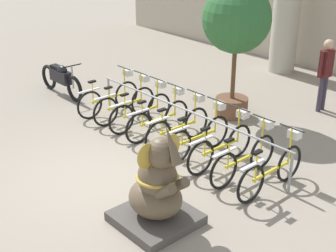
# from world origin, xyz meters

# --- Properties ---
(ground_plane) EXTENTS (60.00, 60.00, 0.00)m
(ground_plane) POSITION_xyz_m (0.00, 0.00, 0.00)
(ground_plane) COLOR gray
(bike_rack) EXTENTS (5.24, 0.05, 0.77)m
(bike_rack) POSITION_xyz_m (-0.12, 1.95, 0.63)
(bike_rack) COLOR gray
(bike_rack) RESTS_ON ground_plane
(bicycle_0) EXTENTS (0.48, 1.70, 1.03)m
(bicycle_0) POSITION_xyz_m (-2.43, 1.80, 0.40)
(bicycle_0) COLOR black
(bicycle_0) RESTS_ON ground_plane
(bicycle_1) EXTENTS (0.48, 1.70, 1.03)m
(bicycle_1) POSITION_xyz_m (-1.86, 1.84, 0.40)
(bicycle_1) COLOR black
(bicycle_1) RESTS_ON ground_plane
(bicycle_2) EXTENTS (0.48, 1.70, 1.03)m
(bicycle_2) POSITION_xyz_m (-1.28, 1.83, 0.40)
(bicycle_2) COLOR black
(bicycle_2) RESTS_ON ground_plane
(bicycle_3) EXTENTS (0.48, 1.70, 1.03)m
(bicycle_3) POSITION_xyz_m (-0.70, 1.83, 0.40)
(bicycle_3) COLOR black
(bicycle_3) RESTS_ON ground_plane
(bicycle_4) EXTENTS (0.48, 1.70, 1.03)m
(bicycle_4) POSITION_xyz_m (-0.12, 1.85, 0.40)
(bicycle_4) COLOR black
(bicycle_4) RESTS_ON ground_plane
(bicycle_5) EXTENTS (0.48, 1.70, 1.03)m
(bicycle_5) POSITION_xyz_m (0.46, 1.84, 0.40)
(bicycle_5) COLOR black
(bicycle_5) RESTS_ON ground_plane
(bicycle_6) EXTENTS (0.48, 1.70, 1.03)m
(bicycle_6) POSITION_xyz_m (1.04, 1.84, 0.40)
(bicycle_6) COLOR black
(bicycle_6) RESTS_ON ground_plane
(bicycle_7) EXTENTS (0.48, 1.70, 1.03)m
(bicycle_7) POSITION_xyz_m (1.62, 1.80, 0.40)
(bicycle_7) COLOR black
(bicycle_7) RESTS_ON ground_plane
(bicycle_8) EXTENTS (0.48, 1.70, 1.03)m
(bicycle_8) POSITION_xyz_m (2.20, 1.80, 0.40)
(bicycle_8) COLOR black
(bicycle_8) RESTS_ON ground_plane
(elephant_statue) EXTENTS (1.10, 1.10, 1.70)m
(elephant_statue) POSITION_xyz_m (1.65, -0.23, 0.58)
(elephant_statue) COLOR #4C4742
(elephant_statue) RESTS_ON ground_plane
(motorcycle) EXTENTS (1.96, 0.55, 0.93)m
(motorcycle) POSITION_xyz_m (-4.28, 1.58, 0.45)
(motorcycle) COLOR black
(motorcycle) RESTS_ON ground_plane
(person_pedestrian) EXTENTS (0.23, 0.47, 1.72)m
(person_pedestrian) POSITION_xyz_m (0.77, 5.63, 1.03)
(person_pedestrian) COLOR #383342
(person_pedestrian) RESTS_ON ground_plane
(potted_tree) EXTENTS (1.50, 1.50, 2.99)m
(potted_tree) POSITION_xyz_m (-0.44, 3.82, 2.10)
(potted_tree) COLOR brown
(potted_tree) RESTS_ON ground_plane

